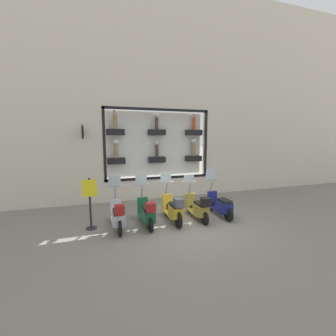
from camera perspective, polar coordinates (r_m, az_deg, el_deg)
The scene contains 8 objects.
ground_plane at distance 8.11m, azimuth 4.44°, elevation -13.63°, with size 120.00×120.00×0.00m, color gray.
building_facade at distance 11.17m, azimuth -2.78°, elevation 18.85°, with size 1.23×36.00×10.02m.
scooter_navy_0 at distance 8.78m, azimuth 13.17°, elevation -9.15°, with size 1.80×0.60×1.69m.
scooter_olive_1 at distance 8.27m, azimuth 7.73°, elevation -9.91°, with size 1.79×0.61×1.52m.
scooter_yellow_2 at distance 7.93m, azimuth 1.38°, elevation -10.37°, with size 1.81×0.60×1.67m.
scooter_green_3 at distance 7.68m, azimuth -5.41°, elevation -11.22°, with size 1.79×0.60×1.68m.
scooter_silver_4 at distance 7.54m, azimuth -12.61°, elevation -11.69°, with size 1.80×0.61×1.61m.
shop_sign_post at distance 7.71m, azimuth -19.19°, elevation -8.07°, with size 0.36×0.45×1.68m.
Camera 1 is at (-6.96, 2.93, 2.95)m, focal length 24.00 mm.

